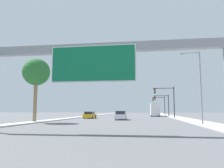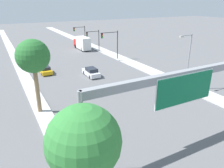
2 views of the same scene
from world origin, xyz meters
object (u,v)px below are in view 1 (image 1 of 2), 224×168
(traffic_light_near_intersection, at_px, (167,97))
(street_lamp_right, at_px, (198,81))
(traffic_light_mid_block, at_px, (164,102))
(palm_tree_background, at_px, (36,73))
(truck_box_primary, at_px, (155,110))
(car_far_center, at_px, (90,115))
(traffic_light_far_intersection, at_px, (160,103))
(car_mid_center, at_px, (121,116))
(sign_gantry, at_px, (94,58))

(traffic_light_near_intersection, relative_size, street_lamp_right, 0.78)
(traffic_light_mid_block, bearing_deg, palm_tree_background, -125.48)
(truck_box_primary, bearing_deg, palm_tree_background, -119.31)
(car_far_center, height_order, street_lamp_right, street_lamp_right)
(traffic_light_near_intersection, bearing_deg, truck_box_primary, 97.85)
(traffic_light_far_intersection, bearing_deg, truck_box_primary, -108.70)
(car_mid_center, bearing_deg, traffic_light_near_intersection, 43.31)
(car_far_center, relative_size, street_lamp_right, 0.55)
(sign_gantry, xyz_separation_m, truck_box_primary, (7.00, 44.07, -4.05))
(street_lamp_right, bearing_deg, car_far_center, 132.88)
(traffic_light_mid_block, distance_m, street_lamp_right, 31.11)
(traffic_light_near_intersection, distance_m, traffic_light_mid_block, 10.02)
(traffic_light_mid_block, relative_size, palm_tree_background, 0.63)
(sign_gantry, xyz_separation_m, traffic_light_near_intersection, (8.93, 30.10, -1.43))
(street_lamp_right, bearing_deg, traffic_light_far_intersection, 91.44)
(sign_gantry, distance_m, traffic_light_near_intersection, 31.43)
(truck_box_primary, bearing_deg, car_far_center, -130.04)
(palm_tree_background, relative_size, street_lamp_right, 1.06)
(car_far_center, bearing_deg, traffic_light_mid_block, 38.37)
(traffic_light_far_intersection, height_order, street_lamp_right, street_lamp_right)
(palm_tree_background, bearing_deg, traffic_light_near_intersection, 42.27)
(sign_gantry, bearing_deg, traffic_light_far_intersection, 79.77)
(traffic_light_mid_block, relative_size, street_lamp_right, 0.67)
(palm_tree_background, xyz_separation_m, street_lamp_right, (21.09, -2.93, -1.98))
(traffic_light_far_intersection, xyz_separation_m, palm_tree_background, (-20.06, -38.13, 3.10))
(car_mid_center, relative_size, street_lamp_right, 0.53)
(truck_box_primary, distance_m, traffic_light_far_intersection, 6.69)
(sign_gantry, bearing_deg, car_mid_center, 90.00)
(traffic_light_near_intersection, height_order, palm_tree_background, palm_tree_background)
(car_far_center, bearing_deg, sign_gantry, -75.67)
(traffic_light_mid_block, distance_m, palm_tree_background, 34.69)
(sign_gantry, xyz_separation_m, traffic_light_far_intersection, (9.04, 50.10, -1.99))
(car_mid_center, xyz_separation_m, traffic_light_near_intersection, (8.93, 8.41, 3.67))
(traffic_light_far_intersection, bearing_deg, sign_gantry, -100.23)
(car_mid_center, xyz_separation_m, street_lamp_right, (10.07, -12.65, 4.23))
(traffic_light_far_intersection, relative_size, street_lamp_right, 0.68)
(sign_gantry, distance_m, street_lamp_right, 13.55)
(car_far_center, height_order, traffic_light_far_intersection, traffic_light_far_intersection)
(sign_gantry, relative_size, palm_tree_background, 2.27)
(traffic_light_mid_block, xyz_separation_m, street_lamp_right, (1.04, -31.07, 1.19))
(palm_tree_background, bearing_deg, car_far_center, 75.40)
(car_mid_center, bearing_deg, traffic_light_mid_block, 63.88)
(car_mid_center, distance_m, traffic_light_far_intersection, 29.98)
(car_far_center, bearing_deg, street_lamp_right, -47.12)
(truck_box_primary, bearing_deg, traffic_light_mid_block, -62.96)
(car_mid_center, bearing_deg, sign_gantry, -90.00)
(car_far_center, xyz_separation_m, street_lamp_right, (17.07, -18.38, 4.30))
(car_mid_center, height_order, car_far_center, car_mid_center)
(sign_gantry, relative_size, street_lamp_right, 2.41)
(sign_gantry, height_order, traffic_light_far_intersection, sign_gantry)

